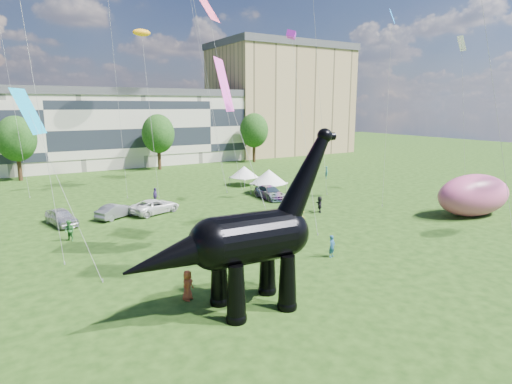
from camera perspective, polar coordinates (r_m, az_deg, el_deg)
ground at (r=22.79m, az=13.46°, el=-15.64°), size 220.00×220.00×0.00m
terrace_row at (r=76.54m, az=-26.64°, el=7.08°), size 78.00×11.00×12.00m
apartment_block at (r=96.16m, az=3.24°, el=11.89°), size 28.00×18.00×22.00m
tree_mid_left at (r=67.30m, az=-29.36°, el=6.63°), size 5.20×5.20×9.44m
tree_mid_right at (r=70.96m, az=-12.93°, el=7.98°), size 5.20×5.20×9.44m
tree_far_right at (r=78.57m, az=-0.27°, el=8.58°), size 5.20×5.20×9.44m
dinosaur_sculpture at (r=21.49m, az=-1.64°, el=-6.69°), size 11.58×3.35×9.45m
car_silver at (r=40.94m, az=-24.52°, el=-3.06°), size 2.61×4.55×1.46m
car_grey at (r=41.71m, az=-18.13°, el=-2.41°), size 4.22×3.25×1.34m
car_white at (r=42.50m, az=-13.32°, el=-1.86°), size 5.44×3.79×1.38m
car_dark at (r=47.81m, az=1.86°, el=-0.07°), size 2.28×4.98×1.41m
gazebo_near at (r=50.36m, az=1.74°, el=2.05°), size 5.45×5.45×2.89m
gazebo_far at (r=55.73m, az=-1.59°, el=2.70°), size 4.47×4.47×2.52m
inflatable_pink at (r=45.09m, az=27.03°, el=-0.38°), size 8.50×5.26×3.97m
visitors at (r=33.54m, az=-4.56°, el=-4.91°), size 53.42×42.54×1.74m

